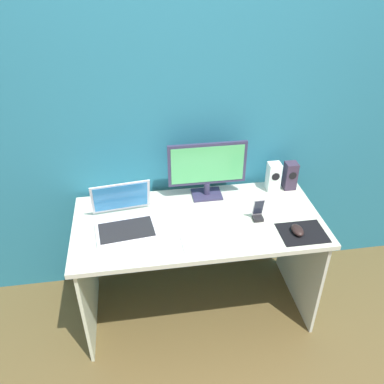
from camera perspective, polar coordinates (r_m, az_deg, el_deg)
name	(u,v)px	position (r m, az deg, el deg)	size (l,w,h in m)	color
ground_plane	(197,306)	(2.78, 0.72, -15.72)	(8.00, 8.00, 0.00)	brown
wall_back	(187,104)	(2.37, -0.64, 12.26)	(6.00, 0.04, 2.50)	teal
desk	(198,240)	(2.38, 0.82, -6.75)	(1.40, 0.67, 0.71)	beige
monitor	(207,168)	(2.39, 2.18, 3.41)	(0.47, 0.14, 0.36)	#302D4C
speaker_right	(290,176)	(2.59, 13.67, 2.26)	(0.07, 0.08, 0.18)	#362B3F
speaker_near_monitor	(273,177)	(2.56, 11.40, 2.14)	(0.08, 0.08, 0.18)	white
laptop	(124,219)	(2.25, -9.51, -3.72)	(0.36, 0.35, 0.23)	silver
keyboard_external	(219,240)	(2.15, 3.89, -6.77)	(0.40, 0.12, 0.01)	white
mousepad	(302,233)	(2.28, 15.28, -5.57)	(0.25, 0.20, 0.00)	black
mouse	(297,230)	(2.26, 14.64, -5.21)	(0.06, 0.10, 0.04)	black
phone_in_dock	(258,212)	(2.30, 9.30, -2.81)	(0.06, 0.06, 0.14)	black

